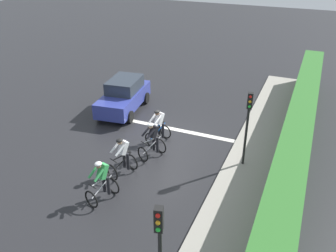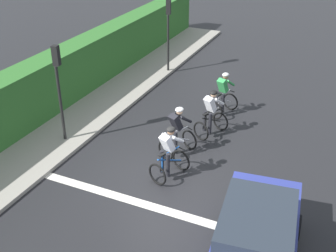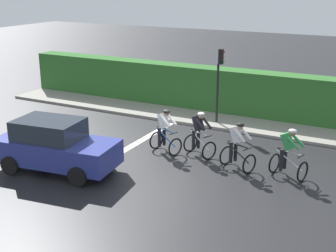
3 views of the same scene
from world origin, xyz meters
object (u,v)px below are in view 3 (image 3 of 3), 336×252
(cyclist_lead, at_px, (288,154))
(cyclist_fourth, at_px, (165,132))
(cyclist_mid, at_px, (199,135))
(car_navy, at_px, (55,146))
(traffic_light_near_crossing, at_px, (219,75))
(cyclist_second, at_px, (237,147))

(cyclist_lead, bearing_deg, cyclist_fourth, -91.62)
(cyclist_fourth, bearing_deg, cyclist_mid, 102.83)
(cyclist_mid, relative_size, car_navy, 0.39)
(cyclist_mid, height_order, car_navy, car_navy)
(car_navy, bearing_deg, cyclist_mid, 133.21)
(cyclist_mid, distance_m, cyclist_fourth, 1.28)
(cyclist_fourth, height_order, traffic_light_near_crossing, traffic_light_near_crossing)
(cyclist_lead, xyz_separation_m, cyclist_fourth, (-0.13, -4.57, 0.00))
(cyclist_lead, relative_size, car_navy, 0.39)
(cyclist_mid, relative_size, traffic_light_near_crossing, 0.50)
(cyclist_second, xyz_separation_m, cyclist_mid, (-0.54, -1.64, 0.00))
(cyclist_fourth, height_order, car_navy, car_navy)
(cyclist_fourth, distance_m, traffic_light_near_crossing, 4.33)
(cyclist_second, distance_m, car_navy, 6.08)
(cyclist_lead, relative_size, cyclist_mid, 1.00)
(car_navy, bearing_deg, cyclist_second, 118.80)
(cyclist_lead, xyz_separation_m, traffic_light_near_crossing, (-4.18, -4.07, 1.43))
(cyclist_mid, xyz_separation_m, cyclist_fourth, (0.29, -1.25, 0.00))
(cyclist_second, distance_m, traffic_light_near_crossing, 5.13)
(cyclist_second, xyz_separation_m, cyclist_fourth, (-0.25, -2.89, 0.00))
(cyclist_second, bearing_deg, cyclist_mid, -108.19)
(car_navy, bearing_deg, traffic_light_near_crossing, 157.94)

